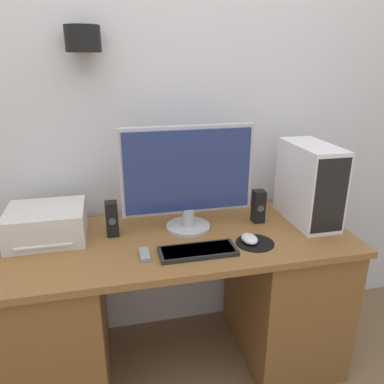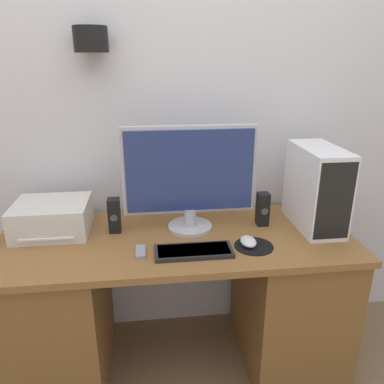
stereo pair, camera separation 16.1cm
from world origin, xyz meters
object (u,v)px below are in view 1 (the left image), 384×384
(remote_control, at_px, (145,255))
(keyboard, at_px, (198,251))
(speaker_right, at_px, (258,206))
(speaker_left, at_px, (112,219))
(computer_tower, at_px, (309,184))
(monitor, at_px, (188,175))
(printer, at_px, (47,224))
(mouse, at_px, (249,239))

(remote_control, bearing_deg, keyboard, -6.01)
(keyboard, xyz_separation_m, speaker_right, (0.36, 0.24, 0.07))
(speaker_left, bearing_deg, computer_tower, -2.79)
(monitor, xyz_separation_m, speaker_left, (-0.35, 0.00, -0.18))
(printer, relative_size, remote_control, 3.25)
(speaker_left, bearing_deg, remote_control, -62.29)
(monitor, xyz_separation_m, speaker_right, (0.35, -0.01, -0.18))
(computer_tower, xyz_separation_m, speaker_left, (-0.93, 0.05, -0.11))
(speaker_right, distance_m, remote_control, 0.62)
(monitor, xyz_separation_m, mouse, (0.23, -0.21, -0.24))
(mouse, relative_size, speaker_right, 0.61)
(printer, xyz_separation_m, speaker_right, (0.97, -0.04, 0.01))
(mouse, relative_size, computer_tower, 0.26)
(printer, bearing_deg, remote_control, -32.41)
(mouse, xyz_separation_m, computer_tower, (0.36, 0.17, 0.17))
(mouse, xyz_separation_m, remote_control, (-0.46, -0.01, -0.01))
(computer_tower, relative_size, printer, 1.16)
(keyboard, bearing_deg, monitor, 87.14)
(computer_tower, relative_size, speaker_left, 2.37)
(computer_tower, xyz_separation_m, speaker_right, (-0.24, 0.04, -0.11))
(computer_tower, bearing_deg, mouse, -155.22)
(computer_tower, distance_m, speaker_left, 0.94)
(keyboard, height_order, printer, printer)
(mouse, distance_m, computer_tower, 0.43)
(mouse, bearing_deg, remote_control, -178.41)
(computer_tower, bearing_deg, keyboard, -161.40)
(mouse, distance_m, remote_control, 0.46)
(printer, bearing_deg, speaker_right, -2.24)
(printer, distance_m, speaker_left, 0.28)
(monitor, relative_size, mouse, 6.19)
(keyboard, xyz_separation_m, remote_control, (-0.22, 0.02, -0.00))
(mouse, xyz_separation_m, speaker_left, (-0.57, 0.21, 0.06))
(keyboard, xyz_separation_m, computer_tower, (0.60, 0.20, 0.18))
(mouse, distance_m, printer, 0.89)
(remote_control, bearing_deg, mouse, 1.59)
(keyboard, height_order, remote_control, keyboard)
(monitor, height_order, printer, monitor)
(speaker_left, distance_m, remote_control, 0.26)
(printer, bearing_deg, mouse, -15.72)
(speaker_right, bearing_deg, keyboard, -146.54)
(speaker_right, bearing_deg, monitor, 179.11)
(mouse, bearing_deg, printer, 164.28)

